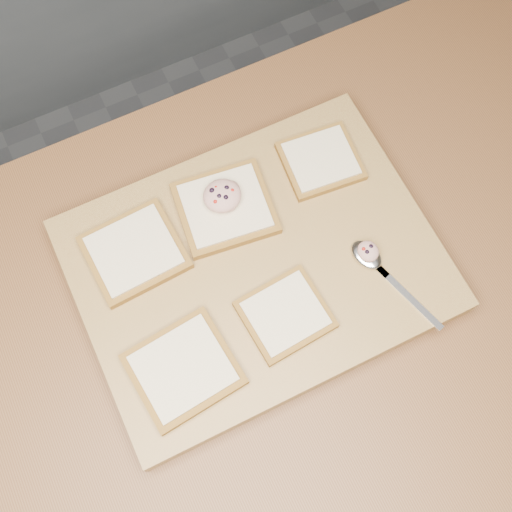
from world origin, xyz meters
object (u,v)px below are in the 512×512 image
(spoon, at_px, (373,261))
(bread_far_center, at_px, (225,208))
(tuna_salad_dollop, at_px, (222,196))
(cutting_board, at_px, (256,266))

(spoon, bearing_deg, bread_far_center, 133.18)
(bread_far_center, xyz_separation_m, tuna_salad_dollop, (0.00, 0.01, 0.02))
(cutting_board, bearing_deg, bread_far_center, 93.45)
(tuna_salad_dollop, relative_size, spoon, 0.33)
(bread_far_center, bearing_deg, cutting_board, -86.55)
(tuna_salad_dollop, bearing_deg, bread_far_center, -94.43)
(cutting_board, distance_m, bread_far_center, 0.10)
(bread_far_center, height_order, spoon, bread_far_center)
(cutting_board, height_order, tuna_salad_dollop, tuna_salad_dollop)
(bread_far_center, xyz_separation_m, spoon, (0.15, -0.16, -0.00))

